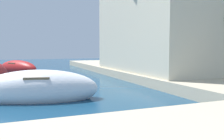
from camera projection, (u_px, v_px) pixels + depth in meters
The scene contains 4 objects.
quay_promenade at pixel (38, 112), 6.64m from camera, with size 44.00×32.00×0.50m.
moored_boat_6 at pixel (18, 68), 19.87m from camera, with size 3.57×4.59×1.31m.
moored_boat_7 at pixel (39, 89), 9.32m from camera, with size 4.73×2.59×1.50m.
waterfront_building_main at pixel (164, 5), 16.02m from camera, with size 6.02×10.02×8.50m.
Camera 1 is at (3.75, -7.16, 1.96)m, focal length 39.46 mm.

